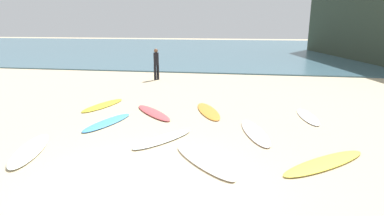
{
  "coord_description": "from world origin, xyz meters",
  "views": [
    {
      "loc": [
        1.74,
        -5.12,
        3.0
      ],
      "look_at": [
        0.06,
        4.76,
        0.3
      ],
      "focal_mm": 29.5,
      "sensor_mm": 36.0,
      "label": 1
    }
  ],
  "objects_px": {
    "surfboard_9": "(103,105)",
    "surfboard_0": "(163,139)",
    "surfboard_2": "(308,117)",
    "surfboard_7": "(108,122)",
    "surfboard_3": "(204,161)",
    "surfboard_5": "(153,113)",
    "surfboard_4": "(208,111)",
    "surfboard_8": "(30,150)",
    "surfboard_6": "(255,132)",
    "surfboard_1": "(325,163)",
    "beachgoer_near": "(156,63)"
  },
  "relations": [
    {
      "from": "beachgoer_near",
      "to": "surfboard_6",
      "type": "bearing_deg",
      "value": 65.98
    },
    {
      "from": "surfboard_7",
      "to": "surfboard_8",
      "type": "xyz_separation_m",
      "value": [
        -0.9,
        -2.42,
        0.01
      ]
    },
    {
      "from": "surfboard_2",
      "to": "surfboard_5",
      "type": "xyz_separation_m",
      "value": [
        -5.14,
        -0.4,
        0.01
      ]
    },
    {
      "from": "surfboard_0",
      "to": "surfboard_1",
      "type": "relative_size",
      "value": 0.8
    },
    {
      "from": "surfboard_7",
      "to": "surfboard_2",
      "type": "bearing_deg",
      "value": -149.24
    },
    {
      "from": "surfboard_5",
      "to": "surfboard_7",
      "type": "bearing_deg",
      "value": -171.41
    },
    {
      "from": "surfboard_2",
      "to": "surfboard_8",
      "type": "relative_size",
      "value": 0.88
    },
    {
      "from": "surfboard_4",
      "to": "surfboard_0",
      "type": "bearing_deg",
      "value": -126.26
    },
    {
      "from": "surfboard_2",
      "to": "surfboard_0",
      "type": "bearing_deg",
      "value": -152.54
    },
    {
      "from": "surfboard_3",
      "to": "surfboard_6",
      "type": "height_order",
      "value": "surfboard_3"
    },
    {
      "from": "surfboard_7",
      "to": "surfboard_9",
      "type": "distance_m",
      "value": 2.23
    },
    {
      "from": "surfboard_4",
      "to": "beachgoer_near",
      "type": "xyz_separation_m",
      "value": [
        -3.57,
        6.0,
        0.91
      ]
    },
    {
      "from": "surfboard_8",
      "to": "surfboard_4",
      "type": "bearing_deg",
      "value": 30.52
    },
    {
      "from": "surfboard_7",
      "to": "surfboard_8",
      "type": "bearing_deg",
      "value": 85.22
    },
    {
      "from": "surfboard_2",
      "to": "beachgoer_near",
      "type": "xyz_separation_m",
      "value": [
        -6.87,
        6.14,
        0.91
      ]
    },
    {
      "from": "surfboard_9",
      "to": "surfboard_4",
      "type": "bearing_deg",
      "value": 12.29
    },
    {
      "from": "surfboard_5",
      "to": "surfboard_0",
      "type": "bearing_deg",
      "value": -108.7
    },
    {
      "from": "surfboard_1",
      "to": "surfboard_2",
      "type": "relative_size",
      "value": 1.31
    },
    {
      "from": "surfboard_4",
      "to": "surfboard_3",
      "type": "bearing_deg",
      "value": -104.69
    },
    {
      "from": "surfboard_7",
      "to": "beachgoer_near",
      "type": "distance_m",
      "value": 7.89
    },
    {
      "from": "surfboard_9",
      "to": "surfboard_3",
      "type": "bearing_deg",
      "value": -30.12
    },
    {
      "from": "surfboard_1",
      "to": "beachgoer_near",
      "type": "bearing_deg",
      "value": 173.32
    },
    {
      "from": "surfboard_0",
      "to": "surfboard_5",
      "type": "relative_size",
      "value": 0.87
    },
    {
      "from": "surfboard_2",
      "to": "surfboard_7",
      "type": "bearing_deg",
      "value": -171.39
    },
    {
      "from": "surfboard_6",
      "to": "surfboard_8",
      "type": "bearing_deg",
      "value": -171.22
    },
    {
      "from": "surfboard_2",
      "to": "surfboard_9",
      "type": "relative_size",
      "value": 0.88
    },
    {
      "from": "surfboard_0",
      "to": "surfboard_5",
      "type": "xyz_separation_m",
      "value": [
        -0.98,
        2.4,
        -0.0
      ]
    },
    {
      "from": "surfboard_8",
      "to": "beachgoer_near",
      "type": "distance_m",
      "value": 10.28
    },
    {
      "from": "surfboard_4",
      "to": "surfboard_6",
      "type": "height_order",
      "value": "surfboard_6"
    },
    {
      "from": "surfboard_6",
      "to": "surfboard_7",
      "type": "xyz_separation_m",
      "value": [
        -4.49,
        0.17,
        0.0
      ]
    },
    {
      "from": "surfboard_3",
      "to": "surfboard_4",
      "type": "height_order",
      "value": "surfboard_3"
    },
    {
      "from": "beachgoer_near",
      "to": "surfboard_2",
      "type": "bearing_deg",
      "value": 81.52
    },
    {
      "from": "surfboard_2",
      "to": "surfboard_3",
      "type": "distance_m",
      "value": 4.97
    },
    {
      "from": "surfboard_2",
      "to": "surfboard_4",
      "type": "bearing_deg",
      "value": 171.21
    },
    {
      "from": "surfboard_3",
      "to": "surfboard_8",
      "type": "xyz_separation_m",
      "value": [
        -4.22,
        -0.07,
        0.01
      ]
    },
    {
      "from": "surfboard_3",
      "to": "surfboard_5",
      "type": "height_order",
      "value": "surfboard_5"
    },
    {
      "from": "surfboard_5",
      "to": "surfboard_9",
      "type": "relative_size",
      "value": 1.06
    },
    {
      "from": "surfboard_3",
      "to": "surfboard_6",
      "type": "relative_size",
      "value": 0.93
    },
    {
      "from": "surfboard_6",
      "to": "beachgoer_near",
      "type": "height_order",
      "value": "beachgoer_near"
    },
    {
      "from": "surfboard_8",
      "to": "surfboard_9",
      "type": "bearing_deg",
      "value": 74.72
    },
    {
      "from": "surfboard_5",
      "to": "beachgoer_near",
      "type": "bearing_deg",
      "value": 63.9
    },
    {
      "from": "surfboard_4",
      "to": "surfboard_6",
      "type": "xyz_separation_m",
      "value": [
        1.56,
        -1.99,
        0.0
      ]
    },
    {
      "from": "surfboard_6",
      "to": "beachgoer_near",
      "type": "distance_m",
      "value": 9.54
    },
    {
      "from": "surfboard_0",
      "to": "surfboard_4",
      "type": "distance_m",
      "value": 3.05
    },
    {
      "from": "surfboard_2",
      "to": "surfboard_8",
      "type": "xyz_separation_m",
      "value": [
        -7.14,
        -4.1,
        0.01
      ]
    },
    {
      "from": "surfboard_0",
      "to": "surfboard_8",
      "type": "relative_size",
      "value": 0.92
    },
    {
      "from": "surfboard_9",
      "to": "surfboard_0",
      "type": "bearing_deg",
      "value": -30.04
    },
    {
      "from": "surfboard_3",
      "to": "surfboard_9",
      "type": "relative_size",
      "value": 0.99
    },
    {
      "from": "surfboard_7",
      "to": "surfboard_5",
      "type": "bearing_deg",
      "value": -114.76
    },
    {
      "from": "surfboard_8",
      "to": "surfboard_1",
      "type": "bearing_deg",
      "value": -13.51
    }
  ]
}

